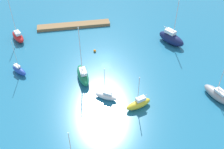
# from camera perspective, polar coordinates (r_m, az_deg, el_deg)

# --- Properties ---
(water) EXTENTS (160.00, 160.00, 0.00)m
(water) POSITION_cam_1_polar(r_m,az_deg,el_deg) (64.65, -1.33, 3.75)
(water) COLOR #1E668C
(water) RESTS_ON ground
(pier_dock) EXTENTS (20.57, 2.90, 0.84)m
(pier_dock) POSITION_cam_1_polar(r_m,az_deg,el_deg) (77.66, -8.23, 10.46)
(pier_dock) COLOR olive
(pier_dock) RESTS_ON ground
(sailboat_gray_far_south) EXTENTS (4.42, 6.93, 10.66)m
(sailboat_gray_far_south) POSITION_cam_1_polar(r_m,az_deg,el_deg) (57.30, 21.79, -3.98)
(sailboat_gray_far_south) COLOR gray
(sailboat_gray_far_south) RESTS_ON water
(sailboat_yellow_along_channel) EXTENTS (5.53, 3.16, 7.82)m
(sailboat_yellow_along_channel) POSITION_cam_1_polar(r_m,az_deg,el_deg) (51.76, 5.77, -6.27)
(sailboat_yellow_along_channel) COLOR yellow
(sailboat_yellow_along_channel) RESTS_ON water
(sailboat_red_mid_basin) EXTENTS (4.49, 6.50, 11.24)m
(sailboat_red_mid_basin) POSITION_cam_1_polar(r_m,az_deg,el_deg) (74.66, -19.65, 7.77)
(sailboat_red_mid_basin) COLOR red
(sailboat_red_mid_basin) RESTS_ON water
(sailboat_navy_west_end) EXTENTS (6.27, 7.96, 12.05)m
(sailboat_navy_west_end) POSITION_cam_1_polar(r_m,az_deg,el_deg) (70.59, 12.66, 7.66)
(sailboat_navy_west_end) COLOR #141E4C
(sailboat_navy_west_end) RESTS_ON water
(sailboat_white_by_breakwater) EXTENTS (4.62, 3.53, 7.74)m
(sailboat_white_by_breakwater) POSITION_cam_1_polar(r_m,az_deg,el_deg) (53.31, -1.31, -4.64)
(sailboat_white_by_breakwater) COLOR white
(sailboat_white_by_breakwater) RESTS_ON water
(sailboat_green_east_end) EXTENTS (2.95, 7.16, 12.87)m
(sailboat_green_east_end) POSITION_cam_1_polar(r_m,az_deg,el_deg) (57.73, -6.31, -0.07)
(sailboat_green_east_end) COLOR #19724C
(sailboat_green_east_end) RESTS_ON water
(sailboat_blue_outer_mooring) EXTENTS (4.00, 4.40, 8.77)m
(sailboat_blue_outer_mooring) POSITION_cam_1_polar(r_m,az_deg,el_deg) (62.78, -19.44, 0.91)
(sailboat_blue_outer_mooring) COLOR #2347B2
(sailboat_blue_outer_mooring) RESTS_ON water
(mooring_buoy_orange) EXTENTS (0.67, 0.67, 0.67)m
(mooring_buoy_orange) POSITION_cam_1_polar(r_m,az_deg,el_deg) (66.40, -3.75, 5.12)
(mooring_buoy_orange) COLOR orange
(mooring_buoy_orange) RESTS_ON water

